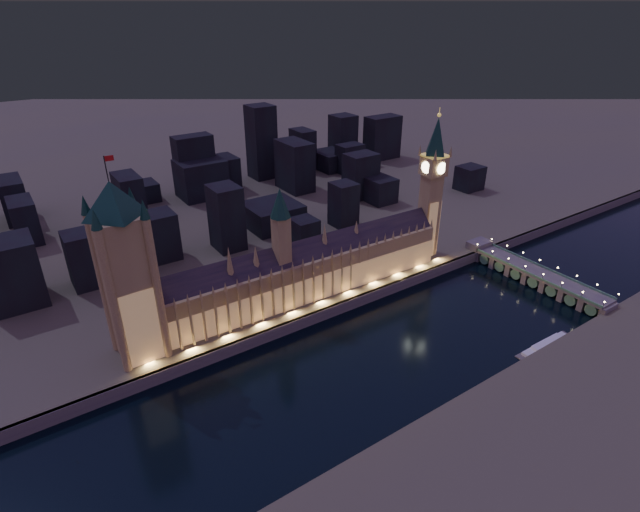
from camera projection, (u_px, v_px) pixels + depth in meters
ground_plane at (366, 351)px, 291.50m from camera, size 2000.00×2000.00×0.00m
north_bank at (124, 150)px, 672.89m from camera, size 2000.00×960.00×8.00m
embankment_wall at (326, 313)px, 319.90m from camera, size 2000.00×2.50×8.00m
palace_of_westminster at (308, 270)px, 325.21m from camera, size 202.00×24.90×78.00m
victoria_tower at (125, 265)px, 253.41m from camera, size 31.68×31.68×111.53m
elizabeth_tower at (433, 177)px, 359.44m from camera, size 18.00×18.00×110.55m
westminster_bridge at (531, 274)px, 361.59m from camera, size 18.01×113.00×15.90m
river_boat at (548, 346)px, 293.41m from camera, size 45.94×11.85×4.50m
city_backdrop at (235, 180)px, 477.51m from camera, size 470.41×215.63×78.03m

